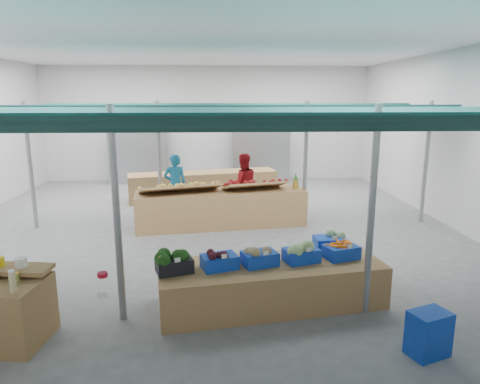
% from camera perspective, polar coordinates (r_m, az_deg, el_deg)
% --- Properties ---
extents(floor, '(13.00, 13.00, 0.00)m').
position_cam_1_polar(floor, '(10.12, -5.05, -5.24)').
color(floor, '#5F5F62').
rests_on(floor, ground).
extents(hall, '(13.00, 13.00, 13.00)m').
position_cam_1_polar(hall, '(11.08, -5.08, 10.24)').
color(hall, silver).
rests_on(hall, ground).
extents(pole_grid, '(10.00, 4.60, 3.00)m').
position_cam_1_polar(pole_grid, '(7.99, -0.29, 3.40)').
color(pole_grid, gray).
rests_on(pole_grid, floor).
extents(awnings, '(9.50, 7.08, 0.30)m').
position_cam_1_polar(awnings, '(7.90, -0.30, 10.36)').
color(awnings, black).
rests_on(awnings, pole_grid).
extents(back_shelving_left, '(2.00, 0.50, 2.00)m').
position_cam_1_polar(back_shelving_left, '(16.03, -13.45, 4.74)').
color(back_shelving_left, '#B23F33').
rests_on(back_shelving_left, floor).
extents(back_shelving_right, '(2.00, 0.50, 2.00)m').
position_cam_1_polar(back_shelving_right, '(15.86, 2.82, 4.98)').
color(back_shelving_right, '#B23F33').
rests_on(back_shelving_right, floor).
extents(veg_counter, '(3.47, 1.62, 0.65)m').
position_cam_1_polar(veg_counter, '(6.61, 4.19, -12.12)').
color(veg_counter, olive).
rests_on(veg_counter, floor).
extents(fruit_counter, '(4.17, 1.51, 0.87)m').
position_cam_1_polar(fruit_counter, '(10.41, -2.52, -2.19)').
color(fruit_counter, olive).
rests_on(fruit_counter, floor).
extents(far_counter, '(4.63, 1.84, 0.82)m').
position_cam_1_polar(far_counter, '(13.33, -4.90, 0.93)').
color(far_counter, olive).
rests_on(far_counter, floor).
extents(crate_stack, '(0.55, 0.47, 0.56)m').
position_cam_1_polar(crate_stack, '(5.91, 23.85, -16.89)').
color(crate_stack, '#103BB5').
rests_on(crate_stack, floor).
extents(vendor_left, '(0.64, 0.47, 1.63)m').
position_cam_1_polar(vendor_left, '(11.45, -8.62, 0.98)').
color(vendor_left, '#166592').
rests_on(vendor_left, floor).
extents(vendor_right, '(0.87, 0.72, 1.63)m').
position_cam_1_polar(vendor_right, '(11.42, 0.41, 1.09)').
color(vendor_right, maroon).
rests_on(vendor_right, floor).
extents(crate_broccoli, '(0.58, 0.49, 0.35)m').
position_cam_1_polar(crate_broccoli, '(6.20, -8.78, -9.13)').
color(crate_broccoli, black).
rests_on(crate_broccoli, veg_counter).
extents(crate_beets, '(0.58, 0.49, 0.29)m').
position_cam_1_polar(crate_beets, '(6.27, -2.77, -8.97)').
color(crate_beets, '#103BB5').
rests_on(crate_beets, veg_counter).
extents(crate_celeriac, '(0.58, 0.49, 0.31)m').
position_cam_1_polar(crate_celeriac, '(6.38, 2.64, -8.46)').
color(crate_celeriac, '#103BB5').
rests_on(crate_celeriac, veg_counter).
extents(crate_cabbage, '(0.58, 0.49, 0.35)m').
position_cam_1_polar(crate_cabbage, '(6.57, 8.18, -7.84)').
color(crate_cabbage, '#103BB5').
rests_on(crate_cabbage, veg_counter).
extents(crate_carrots, '(0.58, 0.49, 0.29)m').
position_cam_1_polar(crate_carrots, '(6.83, 13.33, -7.67)').
color(crate_carrots, '#103BB5').
rests_on(crate_carrots, veg_counter).
extents(sparrow, '(0.12, 0.09, 0.11)m').
position_cam_1_polar(sparrow, '(6.05, -10.16, -8.81)').
color(sparrow, brown).
rests_on(sparrow, crate_broccoli).
extents(pole_ribbon, '(0.12, 0.12, 0.28)m').
position_cam_1_polar(pole_ribbon, '(5.21, -17.86, -10.69)').
color(pole_ribbon, '#AD0B20').
rests_on(pole_ribbon, pole_grid).
extents(apple_heap_yellow, '(2.02, 1.18, 0.27)m').
position_cam_1_polar(apple_heap_yellow, '(10.08, -7.93, 0.74)').
color(apple_heap_yellow, '#997247').
rests_on(apple_heap_yellow, fruit_counter).
extents(apple_heap_red, '(1.63, 1.08, 0.27)m').
position_cam_1_polar(apple_heap_red, '(10.33, 2.06, 1.13)').
color(apple_heap_red, '#997247').
rests_on(apple_heap_red, fruit_counter).
extents(pineapple, '(0.14, 0.14, 0.39)m').
position_cam_1_polar(pineapple, '(10.60, 7.43, 1.41)').
color(pineapple, '#8C6019').
rests_on(pineapple, fruit_counter).
extents(crate_extra, '(0.52, 0.42, 0.32)m').
position_cam_1_polar(crate_extra, '(7.17, 11.92, -6.31)').
color(crate_extra, '#103BB5').
rests_on(crate_extra, veg_counter).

